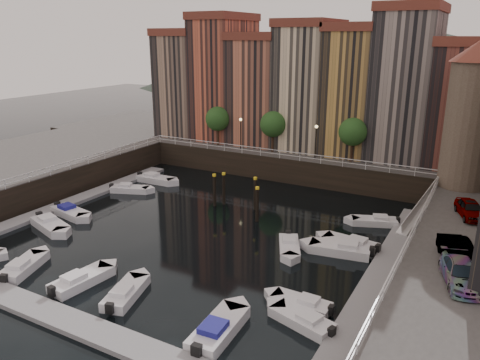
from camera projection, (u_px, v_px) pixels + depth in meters
The scene contains 30 objects.
ground at pixel (208, 227), 43.47m from camera, with size 200.00×200.00×0.00m, color black.
quay_far at pixel (309, 153), 64.77m from camera, with size 80.00×20.00×3.00m, color black.
dock_left at pixel (75, 200), 50.07m from camera, with size 2.00×28.00×0.35m, color gray.
dock_right at pixel (382, 270), 35.10m from camera, with size 2.00×28.00×0.35m, color gray.
dock_near at pixel (61, 318), 29.20m from camera, with size 30.00×2.00×0.35m, color gray.
mountains at pixel (422, 69), 132.31m from camera, with size 145.00×100.00×18.00m.
far_terrace at pixel (330, 87), 58.35m from camera, with size 48.70×10.30×17.50m.
corner_tower at pixel (472, 113), 43.34m from camera, with size 5.20×5.20×13.80m.
promenade_trees at pixel (278, 125), 57.36m from camera, with size 21.20×3.20×5.20m.
street_lamps at pixel (277, 132), 56.57m from camera, with size 10.36×0.36×4.18m.
railings at pixel (234, 175), 46.44m from camera, with size 36.08×34.04×0.52m.
gangway at pixel (421, 206), 43.36m from camera, with size 2.78×8.32×3.73m.
mooring_pilings at pixel (237, 195), 47.30m from camera, with size 6.15×3.05×3.78m.
boat_left_1 at pixel (50, 225), 43.04m from camera, with size 5.24×3.21×1.18m.
boat_left_2 at pixel (70, 212), 46.15m from camera, with size 4.98×2.56×1.12m.
boat_left_3 at pixel (129, 189), 53.21m from camera, with size 4.57×3.06×1.03m.
boat_left_4 at pixel (155, 179), 56.74m from camera, with size 5.09×2.00×1.16m.
boat_right_0 at pixel (303, 320), 28.66m from camera, with size 4.55×2.72×1.02m.
boat_right_1 at pixel (302, 304), 30.49m from camera, with size 4.22×1.65×0.96m.
boat_right_2 at pixel (341, 249), 38.08m from camera, with size 5.28×2.62×1.19m.
boat_right_3 at pixel (351, 244), 39.08m from camera, with size 4.96×2.28×1.12m.
boat_right_4 at pixel (375, 221), 43.98m from camera, with size 4.43×2.96×1.00m.
boat_near_0 at pixel (23, 267), 35.25m from camera, with size 3.10×4.80×1.08m.
boat_near_1 at pixel (81, 280), 33.31m from camera, with size 2.28×4.98×1.12m.
boat_near_2 at pixel (125, 293), 31.65m from camera, with size 2.84×4.78×1.07m.
boat_near_3 at pixel (218, 330), 27.64m from camera, with size 2.21×5.32×1.21m.
car_a at pixel (470, 210), 37.39m from camera, with size 1.65×4.09×1.39m, color gray.
car_b at pixel (457, 254), 29.77m from camera, with size 1.59×4.57×1.51m, color gray.
car_c at pixel (461, 275), 27.33m from camera, with size 1.91×4.69×1.36m, color gray.
boat_extra_730 at pixel (289, 246), 38.75m from camera, with size 3.24×4.44×1.01m.
Camera 1 is at (22.07, -33.76, 17.05)m, focal length 35.00 mm.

